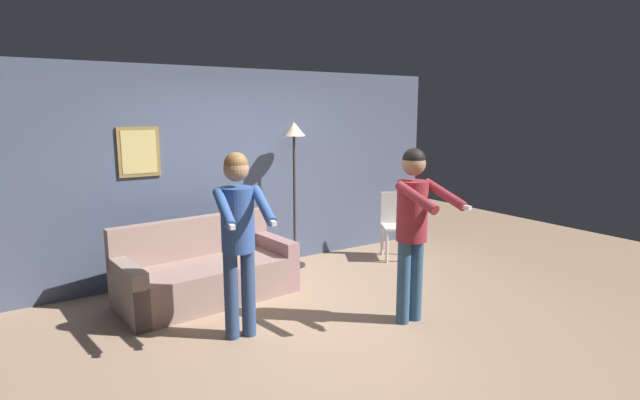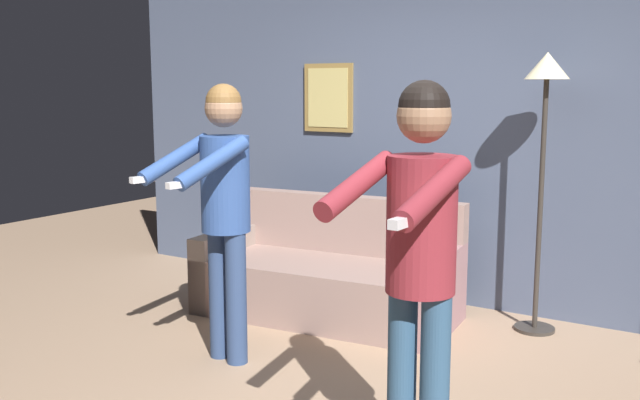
# 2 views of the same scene
# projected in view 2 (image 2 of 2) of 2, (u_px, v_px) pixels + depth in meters

# --- Properties ---
(ground_plane) EXTENTS (12.00, 12.00, 0.00)m
(ground_plane) POSITION_uv_depth(u_px,v_px,m) (318.00, 394.00, 3.99)
(ground_plane) COLOR #A18166
(back_wall_assembly) EXTENTS (6.40, 0.09, 2.60)m
(back_wall_assembly) POSITION_uv_depth(u_px,v_px,m) (457.00, 139.00, 5.51)
(back_wall_assembly) COLOR #4A566F
(back_wall_assembly) RESTS_ON ground_plane
(couch) EXTENTS (1.97, 1.02, 0.87)m
(couch) POSITION_uv_depth(u_px,v_px,m) (329.00, 279.00, 5.34)
(couch) COLOR gray
(couch) RESTS_ON ground_plane
(torchiere_lamp) EXTENTS (0.30, 0.30, 1.93)m
(torchiere_lamp) POSITION_uv_depth(u_px,v_px,m) (545.00, 107.00, 4.79)
(torchiere_lamp) COLOR #332D28
(torchiere_lamp) RESTS_ON ground_plane
(person_standing_left) EXTENTS (0.51, 0.72, 1.72)m
(person_standing_left) POSITION_uv_depth(u_px,v_px,m) (223.00, 196.00, 4.32)
(person_standing_left) COLOR navy
(person_standing_left) RESTS_ON ground_plane
(person_standing_right) EXTENTS (0.45, 0.73, 1.73)m
(person_standing_right) POSITION_uv_depth(u_px,v_px,m) (419.00, 241.00, 3.01)
(person_standing_right) COLOR #305375
(person_standing_right) RESTS_ON ground_plane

